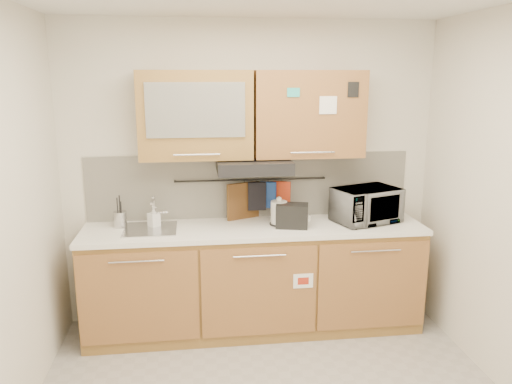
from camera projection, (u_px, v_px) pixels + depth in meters
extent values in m
plane|color=silver|center=(250.00, 174.00, 4.34)|extent=(3.20, 0.00, 3.20)
cube|color=#A37939|center=(254.00, 280.00, 4.25)|extent=(2.80, 0.60, 0.88)
cube|color=black|center=(254.00, 322.00, 4.34)|extent=(2.80, 0.54, 0.10)
cube|color=#A46C3A|center=(139.00, 298.00, 3.83)|extent=(0.91, 0.02, 0.74)
cylinder|color=silver|center=(136.00, 262.00, 3.73)|extent=(0.41, 0.01, 0.01)
cube|color=#A46C3A|center=(259.00, 292.00, 3.94)|extent=(0.91, 0.02, 0.74)
cylinder|color=silver|center=(260.00, 256.00, 3.85)|extent=(0.41, 0.01, 0.01)
cube|color=#A46C3A|center=(373.00, 286.00, 4.05)|extent=(0.91, 0.02, 0.74)
cylinder|color=silver|center=(376.00, 251.00, 3.96)|extent=(0.41, 0.01, 0.01)
cube|color=white|center=(255.00, 229.00, 4.14)|extent=(2.82, 0.62, 0.04)
cube|color=silver|center=(250.00, 186.00, 4.35)|extent=(2.80, 0.02, 0.56)
cube|color=#A37939|center=(196.00, 115.00, 4.00)|extent=(0.90, 0.35, 0.70)
cube|color=silver|center=(196.00, 110.00, 3.81)|extent=(0.76, 0.02, 0.42)
cube|color=#A46C3A|center=(308.00, 114.00, 4.11)|extent=(0.90, 0.35, 0.70)
cube|color=white|center=(328.00, 105.00, 3.93)|extent=(0.14, 0.00, 0.14)
cube|color=black|center=(254.00, 166.00, 4.07)|extent=(0.60, 0.46, 0.10)
cube|color=silver|center=(150.00, 230.00, 4.04)|extent=(0.42, 0.40, 0.03)
cylinder|color=silver|center=(154.00, 210.00, 4.17)|extent=(0.03, 0.03, 0.24)
cylinder|color=silver|center=(152.00, 201.00, 4.07)|extent=(0.02, 0.18, 0.02)
cylinder|color=black|center=(251.00, 180.00, 4.30)|extent=(1.30, 0.02, 0.02)
cylinder|color=#A9A8AD|center=(120.00, 219.00, 4.09)|extent=(0.13, 0.13, 0.13)
cylinder|color=black|center=(118.00, 212.00, 4.09)|extent=(0.01, 0.01, 0.25)
cylinder|color=black|center=(121.00, 215.00, 4.07)|extent=(0.01, 0.01, 0.22)
cylinder|color=black|center=(120.00, 211.00, 4.09)|extent=(0.01, 0.01, 0.27)
cylinder|color=black|center=(118.00, 216.00, 4.07)|extent=(0.01, 0.01, 0.20)
cylinder|color=silver|center=(279.00, 213.00, 4.16)|extent=(0.18, 0.18, 0.20)
sphere|color=silver|center=(279.00, 199.00, 4.13)|extent=(0.05, 0.05, 0.05)
cube|color=silver|center=(288.00, 211.00, 4.20)|extent=(0.03, 0.03, 0.13)
cylinder|color=black|center=(279.00, 224.00, 4.18)|extent=(0.15, 0.15, 0.01)
cube|color=black|center=(292.00, 216.00, 4.08)|extent=(0.29, 0.21, 0.20)
cube|color=black|center=(286.00, 205.00, 4.07)|extent=(0.10, 0.13, 0.01)
cube|color=black|center=(298.00, 205.00, 4.06)|extent=(0.10, 0.13, 0.01)
imported|color=#999999|center=(366.00, 205.00, 4.23)|extent=(0.62, 0.51, 0.29)
imported|color=#999999|center=(154.00, 217.00, 4.09)|extent=(0.11, 0.11, 0.18)
cube|color=brown|center=(245.00, 206.00, 4.33)|extent=(0.32, 0.16, 0.41)
cube|color=navy|center=(268.00, 195.00, 4.34)|extent=(0.14, 0.08, 0.23)
cube|color=black|center=(257.00, 196.00, 4.33)|extent=(0.16, 0.05, 0.25)
cube|color=red|center=(282.00, 192.00, 4.35)|extent=(0.15, 0.07, 0.18)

